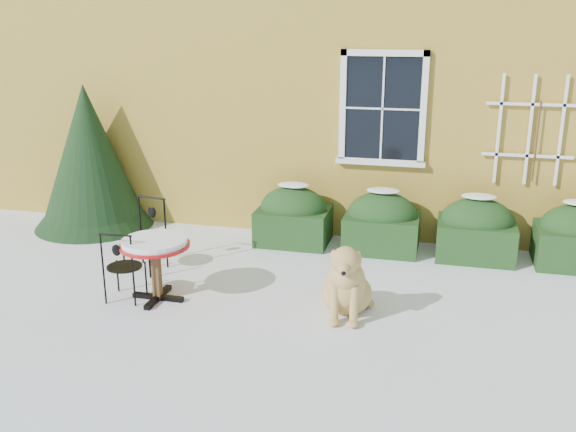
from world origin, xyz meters
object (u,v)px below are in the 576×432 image
(patio_chair_near, at_px, (123,265))
(dog, at_px, (346,285))
(bistro_table, at_px, (155,249))
(patio_chair_far, at_px, (146,235))
(evergreen_shrub, at_px, (90,170))

(patio_chair_near, height_order, dog, dog)
(bistro_table, relative_size, dog, 0.80)
(patio_chair_near, distance_m, patio_chair_far, 0.98)
(evergreen_shrub, bearing_deg, patio_chair_far, -42.53)
(bistro_table, relative_size, patio_chair_far, 0.85)
(evergreen_shrub, xyz_separation_m, patio_chair_near, (1.83, -2.49, -0.47))
(evergreen_shrub, relative_size, patio_chair_near, 2.59)
(patio_chair_near, height_order, patio_chair_far, patio_chair_far)
(patio_chair_far, distance_m, dog, 2.88)
(evergreen_shrub, xyz_separation_m, dog, (4.44, -2.29, -0.54))
(evergreen_shrub, height_order, patio_chair_near, evergreen_shrub)
(patio_chair_near, bearing_deg, evergreen_shrub, -58.23)
(evergreen_shrub, bearing_deg, bistro_table, -47.32)
(patio_chair_near, bearing_deg, patio_chair_far, -84.78)
(bistro_table, bearing_deg, dog, 2.63)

